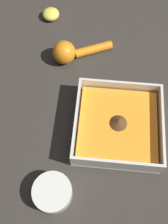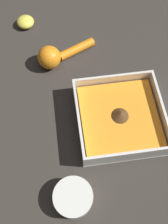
{
  "view_description": "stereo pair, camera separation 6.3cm",
  "coord_description": "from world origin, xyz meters",
  "px_view_note": "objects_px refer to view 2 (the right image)",
  "views": [
    {
      "loc": [
        0.23,
        -0.04,
        0.6
      ],
      "look_at": [
        -0.04,
        -0.07,
        0.03
      ],
      "focal_mm": 42.0,
      "sensor_mm": 36.0,
      "label": 1
    },
    {
      "loc": [
        0.23,
        -0.1,
        0.6
      ],
      "look_at": [
        -0.04,
        -0.07,
        0.03
      ],
      "focal_mm": 42.0,
      "sensor_mm": 36.0,
      "label": 2
    }
  ],
  "objects_px": {
    "lemon_squeezer": "(55,56)",
    "spice_bowl": "(73,198)",
    "lemon_half": "(25,22)",
    "square_dish": "(119,118)"
  },
  "relations": [
    {
      "from": "lemon_squeezer",
      "to": "lemon_half",
      "type": "height_order",
      "value": "lemon_squeezer"
    },
    {
      "from": "lemon_squeezer",
      "to": "lemon_half",
      "type": "bearing_deg",
      "value": -86.01
    },
    {
      "from": "spice_bowl",
      "to": "lemon_half",
      "type": "distance_m",
      "value": 0.52
    },
    {
      "from": "square_dish",
      "to": "lemon_half",
      "type": "distance_m",
      "value": 0.41
    },
    {
      "from": "lemon_squeezer",
      "to": "spice_bowl",
      "type": "bearing_deg",
      "value": 67.22
    },
    {
      "from": "square_dish",
      "to": "spice_bowl",
      "type": "bearing_deg",
      "value": -38.23
    },
    {
      "from": "lemon_squeezer",
      "to": "square_dish",
      "type": "bearing_deg",
      "value": 100.45
    },
    {
      "from": "spice_bowl",
      "to": "lemon_half",
      "type": "relative_size",
      "value": 1.66
    },
    {
      "from": "spice_bowl",
      "to": "square_dish",
      "type": "bearing_deg",
      "value": 141.77
    },
    {
      "from": "spice_bowl",
      "to": "lemon_squeezer",
      "type": "bearing_deg",
      "value": -179.16
    }
  ]
}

